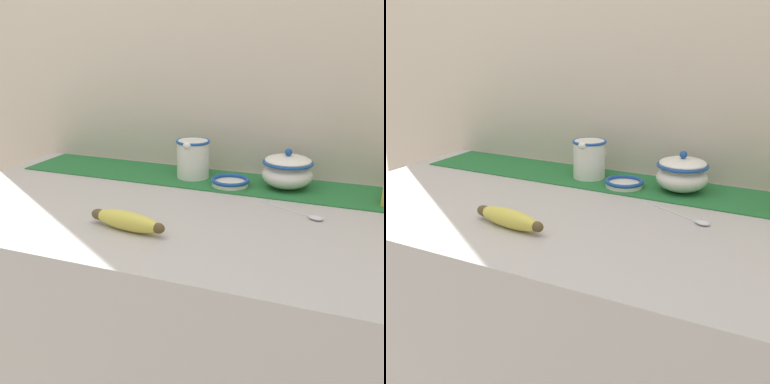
# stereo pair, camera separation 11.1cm
# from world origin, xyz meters

# --- Properties ---
(countertop) EXTENTS (1.28, 0.70, 0.93)m
(countertop) POSITION_xyz_m (0.00, 0.00, 0.46)
(countertop) COLOR #B7B2AD
(countertop) RESTS_ON ground_plane
(back_wall) EXTENTS (2.08, 0.04, 2.40)m
(back_wall) POSITION_xyz_m (0.00, 0.37, 1.20)
(back_wall) COLOR beige
(back_wall) RESTS_ON ground_plane
(table_runner) EXTENTS (1.18, 0.21, 0.00)m
(table_runner) POSITION_xyz_m (0.00, 0.24, 0.93)
(table_runner) COLOR #236B33
(table_runner) RESTS_ON countertop
(cream_pitcher) EXTENTS (0.10, 0.12, 0.11)m
(cream_pitcher) POSITION_xyz_m (-0.07, 0.24, 0.99)
(cream_pitcher) COLOR white
(cream_pitcher) RESTS_ON countertop
(sugar_bowl) EXTENTS (0.14, 0.14, 0.11)m
(sugar_bowl) POSITION_xyz_m (0.20, 0.24, 0.98)
(sugar_bowl) COLOR white
(sugar_bowl) RESTS_ON countertop
(small_dish) EXTENTS (0.11, 0.11, 0.02)m
(small_dish) POSITION_xyz_m (0.06, 0.20, 0.94)
(small_dish) COLOR white
(small_dish) RESTS_ON countertop
(banana) EXTENTS (0.19, 0.07, 0.04)m
(banana) POSITION_xyz_m (-0.06, -0.18, 0.95)
(banana) COLOR #DBCC4C
(banana) RESTS_ON countertop
(spoon) EXTENTS (0.18, 0.10, 0.01)m
(spoon) POSITION_xyz_m (0.30, 0.04, 0.93)
(spoon) COLOR silver
(spoon) RESTS_ON countertop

